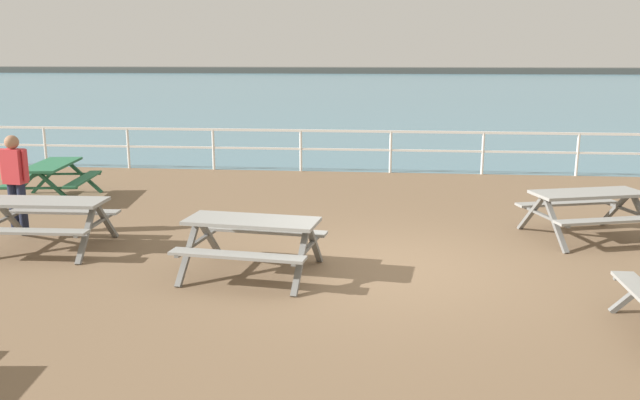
{
  "coord_description": "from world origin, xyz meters",
  "views": [
    {
      "loc": [
        -0.11,
        -9.01,
        2.97
      ],
      "look_at": [
        -1.1,
        0.75,
        0.8
      ],
      "focal_mm": 37.18,
      "sensor_mm": 36.0,
      "label": 1
    }
  ],
  "objects": [
    {
      "name": "ground_plane",
      "position": [
        0.0,
        0.0,
        -0.1
      ],
      "size": [
        30.0,
        24.0,
        0.2
      ],
      "primitive_type": "cube",
      "color": "brown"
    },
    {
      "name": "sea_band",
      "position": [
        0.0,
        52.75,
        0.0
      ],
      "size": [
        142.0,
        90.0,
        0.01
      ],
      "primitive_type": "cube",
      "color": "teal",
      "rests_on": "ground"
    },
    {
      "name": "distant_shoreline",
      "position": [
        0.0,
        95.75,
        0.0
      ],
      "size": [
        142.0,
        6.0,
        1.8
      ],
      "primitive_type": "cube",
      "color": "#4C4C47",
      "rests_on": "ground"
    },
    {
      "name": "seaward_railing",
      "position": [
        -0.0,
        7.75,
        0.76
      ],
      "size": [
        23.07,
        0.07,
        1.08
      ],
      "color": "white",
      "rests_on": "ground"
    },
    {
      "name": "picnic_table_near_left",
      "position": [
        -5.3,
        0.41,
        0.58
      ],
      "size": [
        1.85,
        1.59,
        0.8
      ],
      "rotation": [
        0.0,
        0.0,
        0.03
      ],
      "color": "gray",
      "rests_on": "ground"
    },
    {
      "name": "picnic_table_near_right",
      "position": [
        -6.93,
        3.73,
        0.58
      ],
      "size": [
        1.75,
        1.99,
        0.8
      ],
      "rotation": [
        0.0,
        0.0,
        1.71
      ],
      "color": "#286B47",
      "rests_on": "ground"
    },
    {
      "name": "picnic_table_far_right",
      "position": [
        3.18,
        1.9,
        0.58
      ],
      "size": [
        2.16,
        1.95,
        0.8
      ],
      "rotation": [
        0.0,
        0.0,
        0.29
      ],
      "color": "gray",
      "rests_on": "ground"
    },
    {
      "name": "picnic_table_seaward",
      "position": [
        -1.91,
        -0.44,
        0.58
      ],
      "size": [
        1.97,
        1.73,
        0.8
      ],
      "rotation": [
        0.0,
        0.0,
        -0.12
      ],
      "color": "gray",
      "rests_on": "ground"
    },
    {
      "name": "visitor",
      "position": [
        -6.27,
        1.29,
        0.95
      ],
      "size": [
        0.53,
        0.26,
        1.66
      ],
      "rotation": [
        0.0,
        0.0,
        4.58
      ],
      "color": "#1E2338",
      "rests_on": "ground"
    }
  ]
}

